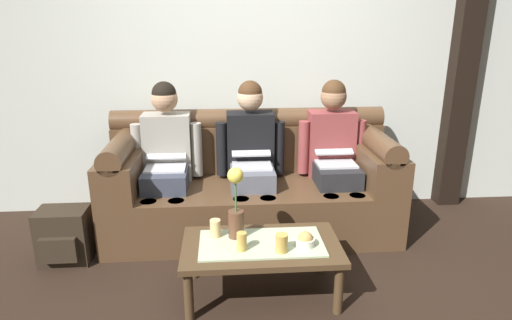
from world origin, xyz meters
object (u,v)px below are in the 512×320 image
(cup_far_center, at_px, (215,228))
(backpack_left, at_px, (64,236))
(coffee_table, at_px, (261,250))
(person_middle, at_px, (251,152))
(snack_bowl, at_px, (305,240))
(flower_vase, at_px, (236,207))
(couch, at_px, (251,186))
(cup_near_left, at_px, (282,243))
(person_right, at_px, (334,151))
(cup_near_right, at_px, (242,241))
(person_left, at_px, (166,154))

(cup_far_center, bearing_deg, backpack_left, 159.37)
(backpack_left, bearing_deg, coffee_table, -20.39)
(person_middle, xyz_separation_m, snack_bowl, (0.26, -1.02, -0.26))
(coffee_table, bearing_deg, cup_far_center, 160.51)
(person_middle, bearing_deg, flower_vase, -99.88)
(couch, height_order, cup_far_center, couch)
(couch, height_order, flower_vase, couch)
(couch, bearing_deg, flower_vase, -99.84)
(person_middle, distance_m, cup_near_left, 1.11)
(person_right, height_order, coffee_table, person_right)
(flower_vase, relative_size, backpack_left, 1.15)
(person_middle, xyz_separation_m, coffee_table, (0.00, -0.96, -0.34))
(person_right, xyz_separation_m, cup_near_right, (-0.80, -1.05, -0.23))
(cup_far_center, bearing_deg, person_right, 42.01)
(coffee_table, height_order, cup_near_right, cup_near_right)
(person_left, height_order, snack_bowl, person_left)
(coffee_table, relative_size, flower_vase, 2.12)
(flower_vase, height_order, backpack_left, flower_vase)
(cup_near_left, height_order, cup_near_right, cup_near_right)
(snack_bowl, distance_m, backpack_left, 1.74)
(person_middle, xyz_separation_m, cup_near_left, (0.11, -1.08, -0.24))
(couch, relative_size, coffee_table, 2.33)
(couch, relative_size, snack_bowl, 19.02)
(cup_far_center, bearing_deg, cup_near_right, -49.21)
(coffee_table, distance_m, cup_near_right, 0.19)
(person_left, xyz_separation_m, cup_near_left, (0.78, -1.08, -0.24))
(person_right, relative_size, coffee_table, 1.25)
(person_left, bearing_deg, snack_bowl, -47.51)
(coffee_table, bearing_deg, backpack_left, 159.61)
(person_left, xyz_separation_m, person_right, (1.35, -0.00, 0.00))
(backpack_left, bearing_deg, snack_bowl, -19.21)
(person_middle, relative_size, cup_near_left, 10.99)
(person_right, xyz_separation_m, cup_near_left, (-0.57, -1.08, -0.24))
(flower_vase, relative_size, cup_far_center, 4.05)
(cup_far_center, bearing_deg, snack_bowl, -16.30)
(couch, xyz_separation_m, cup_far_center, (-0.28, -0.87, 0.05))
(cup_far_center, height_order, backpack_left, cup_far_center)
(couch, xyz_separation_m, cup_near_right, (-0.12, -1.05, 0.05))
(couch, relative_size, flower_vase, 4.96)
(coffee_table, xyz_separation_m, cup_far_center, (-0.28, 0.10, 0.11))
(flower_vase, height_order, cup_far_center, flower_vase)
(coffee_table, height_order, cup_far_center, cup_far_center)
(snack_bowl, relative_size, cup_near_right, 1.07)
(backpack_left, bearing_deg, cup_near_left, -23.02)
(person_middle, bearing_deg, backpack_left, -161.76)
(couch, xyz_separation_m, cup_near_left, (0.11, -1.09, 0.05))
(person_right, bearing_deg, cup_near_left, -117.56)
(cup_near_right, relative_size, cup_far_center, 0.99)
(person_right, distance_m, snack_bowl, 1.13)
(cup_near_right, bearing_deg, couch, 83.23)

